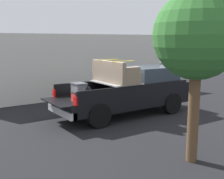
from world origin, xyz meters
TOP-DOWN VIEW (x-y plane):
  - ground_plane at (0.00, 0.00)m, footprint 40.00×40.00m
  - pickup_truck at (0.37, 0.00)m, footprint 6.05×2.09m
  - building_facade at (0.29, 4.29)m, footprint 10.88×0.36m
  - tree_background at (-1.28, -4.57)m, footprint 2.10×2.10m

SIDE VIEW (x-z plane):
  - ground_plane at x=0.00m, z-range 0.00..0.00m
  - pickup_truck at x=0.37m, z-range -0.13..2.10m
  - building_facade at x=0.29m, z-range 0.00..3.29m
  - tree_background at x=-1.28m, z-range 0.99..5.14m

